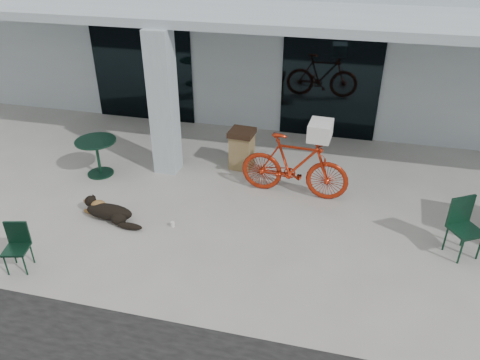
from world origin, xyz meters
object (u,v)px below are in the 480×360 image
(bicycle, at_px, (294,166))
(cafe_table_near, at_px, (98,157))
(cafe_chair_near, at_px, (16,249))
(trash_receptacle, at_px, (242,149))
(dog, at_px, (109,211))
(cafe_chair_far_a, at_px, (466,230))

(bicycle, height_order, cafe_table_near, bicycle)
(cafe_chair_near, xyz_separation_m, trash_receptacle, (2.67, 4.30, 0.04))
(cafe_table_near, bearing_deg, dog, -56.24)
(trash_receptacle, bearing_deg, cafe_chair_far_a, -26.57)
(bicycle, height_order, cafe_chair_far_a, bicycle)
(bicycle, relative_size, cafe_chair_near, 2.67)
(dog, distance_m, trash_receptacle, 3.29)
(bicycle, xyz_separation_m, cafe_chair_near, (-3.98, -3.40, -0.25))
(trash_receptacle, bearing_deg, cafe_chair_near, -121.88)
(bicycle, height_order, dog, bicycle)
(bicycle, distance_m, cafe_chair_far_a, 3.31)
(dog, distance_m, cafe_chair_far_a, 6.32)
(dog, xyz_separation_m, cafe_chair_far_a, (6.30, 0.46, 0.34))
(bicycle, bearing_deg, cafe_chair_near, 134.07)
(cafe_table_near, height_order, cafe_chair_far_a, cafe_chair_far_a)
(bicycle, height_order, trash_receptacle, bicycle)
(bicycle, bearing_deg, cafe_table_near, 96.01)
(dog, height_order, cafe_chair_near, cafe_chair_near)
(dog, relative_size, cafe_table_near, 1.22)
(cafe_table_near, bearing_deg, cafe_chair_near, -84.53)
(bicycle, distance_m, cafe_table_near, 4.30)
(cafe_chair_far_a, height_order, trash_receptacle, cafe_chair_far_a)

